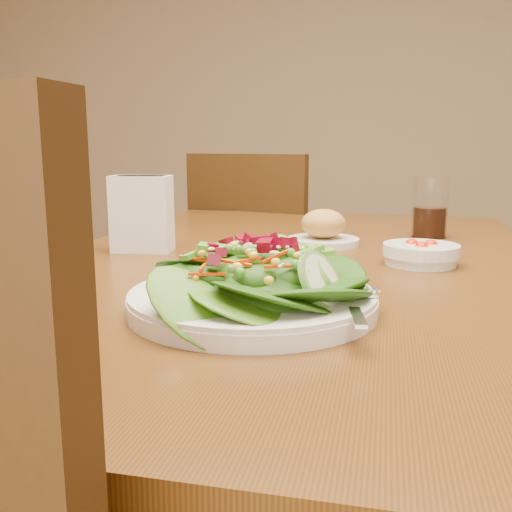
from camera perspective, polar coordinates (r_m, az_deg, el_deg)
name	(u,v)px	position (r m, az deg, el deg)	size (l,w,h in m)	color
dining_table	(295,312)	(1.04, 3.96, -5.63)	(0.90, 1.40, 0.75)	#512D0D
chair_far	(264,284)	(1.92, 0.78, -2.86)	(0.52, 0.52, 0.92)	black
salad_plate	(261,286)	(0.68, 0.46, -3.00)	(0.30, 0.30, 0.09)	silver
bread_plate	(323,230)	(1.15, 6.75, 2.56)	(0.14, 0.14, 0.07)	silver
tomato_bowl	(421,254)	(0.99, 16.16, 0.22)	(0.13, 0.13, 0.04)	silver
drinking_glass	(430,212)	(1.29, 17.00, 4.26)	(0.07, 0.07, 0.13)	silver
napkin_holder	(142,212)	(1.09, -11.35, 4.36)	(0.12, 0.07, 0.14)	white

